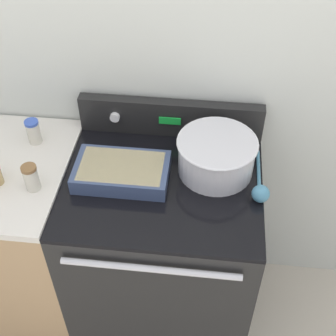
{
  "coord_description": "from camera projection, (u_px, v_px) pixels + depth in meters",
  "views": [
    {
      "loc": [
        0.16,
        -0.91,
        2.19
      ],
      "look_at": [
        0.02,
        0.34,
        0.98
      ],
      "focal_mm": 50.0,
      "sensor_mm": 36.0,
      "label": 1
    }
  ],
  "objects": [
    {
      "name": "ladle",
      "position": [
        260.0,
        190.0,
        1.7
      ],
      "size": [
        0.07,
        0.29,
        0.07
      ],
      "color": "teal",
      "rests_on": "stove_range"
    },
    {
      "name": "spice_jar_brown_cap",
      "position": [
        31.0,
        178.0,
        1.69
      ],
      "size": [
        0.06,
        0.06,
        0.11
      ],
      "color": "beige",
      "rests_on": "side_counter"
    },
    {
      "name": "spice_jar_blue_cap",
      "position": [
        33.0,
        132.0,
        1.88
      ],
      "size": [
        0.06,
        0.06,
        0.11
      ],
      "color": "beige",
      "rests_on": "side_counter"
    },
    {
      "name": "side_counter",
      "position": [
        18.0,
        240.0,
        2.14
      ],
      "size": [
        0.59,
        0.64,
        0.94
      ],
      "color": "tan",
      "rests_on": "ground_plane"
    },
    {
      "name": "casserole_dish",
      "position": [
        122.0,
        171.0,
        1.76
      ],
      "size": [
        0.35,
        0.21,
        0.06
      ],
      "color": "#38476B",
      "rests_on": "stove_range"
    },
    {
      "name": "control_panel",
      "position": [
        171.0,
        118.0,
        1.93
      ],
      "size": [
        0.76,
        0.07,
        0.16
      ],
      "color": "black",
      "rests_on": "stove_range"
    },
    {
      "name": "kitchen_wall",
      "position": [
        173.0,
        57.0,
        1.8
      ],
      "size": [
        8.0,
        0.05,
        2.5
      ],
      "color": "silver",
      "rests_on": "ground_plane"
    },
    {
      "name": "mixing_bowl",
      "position": [
        216.0,
        154.0,
        1.76
      ],
      "size": [
        0.31,
        0.31,
        0.15
      ],
      "color": "silver",
      "rests_on": "stove_range"
    },
    {
      "name": "stove_range",
      "position": [
        163.0,
        254.0,
        2.09
      ],
      "size": [
        0.76,
        0.67,
        0.92
      ],
      "color": "black",
      "rests_on": "ground_plane"
    }
  ]
}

